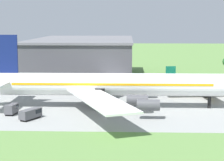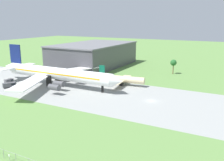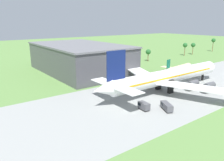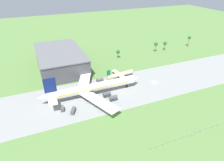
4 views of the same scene
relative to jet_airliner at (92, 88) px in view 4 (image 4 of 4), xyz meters
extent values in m
plane|color=#5B8442|center=(48.70, -1.25, -5.87)|extent=(600.00, 600.00, 0.00)
cube|color=gray|center=(48.70, -1.25, -5.86)|extent=(320.00, 44.00, 0.02)
cylinder|color=white|center=(1.32, 0.00, 0.07)|extent=(58.74, 5.69, 5.69)
cone|color=white|center=(32.96, 0.00, 0.07)|extent=(4.55, 5.57, 5.57)
cone|color=white|center=(-31.61, 0.00, 0.50)|extent=(7.11, 5.40, 5.40)
cube|color=#EFA314|center=(1.32, 0.00, 0.50)|extent=(49.93, 5.80, 0.57)
cube|color=navy|center=(-26.35, 0.00, 7.75)|extent=(7.39, 0.50, 9.67)
cube|color=white|center=(-26.63, 0.00, 0.92)|extent=(5.12, 22.74, 0.30)
cube|color=white|center=(-0.79, -15.03, -0.92)|extent=(18.12, 30.65, 0.44)
cube|color=white|center=(-0.79, 15.03, -0.92)|extent=(18.12, 30.65, 0.44)
cylinder|color=#4C4C51|center=(7.60, -6.82, -2.60)|extent=(5.12, 2.56, 2.56)
cylinder|color=#4C4C51|center=(9.89, -12.51, -2.60)|extent=(5.12, 2.56, 2.56)
cylinder|color=#4C4C51|center=(7.60, 6.82, -2.60)|extent=(5.12, 2.56, 2.56)
cylinder|color=#4C4C51|center=(9.89, 12.51, -2.60)|extent=(5.12, 2.56, 2.56)
cube|color=black|center=(25.99, 0.00, -3.18)|extent=(0.70, 0.90, 5.37)
cube|color=black|center=(-1.62, -3.13, -3.18)|extent=(2.40, 1.20, 5.37)
cube|color=black|center=(-1.62, 3.13, -3.18)|extent=(2.40, 1.20, 5.37)
cylinder|color=beige|center=(27.69, 15.23, -2.83)|extent=(22.86, 5.95, 3.19)
cube|color=#0F6647|center=(17.58, 13.98, 1.00)|extent=(2.88, 0.59, 4.47)
cube|color=beige|center=(27.69, 15.23, -3.15)|extent=(6.30, 20.69, 0.24)
cube|color=black|center=(27.69, 15.23, -4.35)|extent=(1.54, 3.00, 3.03)
cube|color=black|center=(-16.45, -13.54, -5.67)|extent=(3.84, 5.18, 0.40)
cube|color=#4C4C51|center=(-16.45, -13.54, -4.50)|extent=(4.42, 6.04, 1.94)
cube|color=black|center=(-15.73, -12.13, -4.21)|extent=(2.74, 2.73, 0.90)
cube|color=black|center=(-22.08, -9.01, -5.67)|extent=(2.15, 3.61, 0.40)
cube|color=#4C4C51|center=(-22.08, -9.01, -4.41)|extent=(2.41, 4.23, 2.11)
cube|color=black|center=(-21.97, -7.90, -4.10)|extent=(2.18, 1.62, 0.90)
cylinder|color=gray|center=(8.70, -56.25, -4.82)|extent=(0.10, 0.10, 2.10)
cylinder|color=gray|center=(12.70, -56.25, -4.82)|extent=(0.10, 0.10, 2.10)
cylinder|color=gray|center=(16.70, -56.25, -4.82)|extent=(0.10, 0.10, 2.10)
cylinder|color=gray|center=(20.70, -56.25, -4.82)|extent=(0.10, 0.10, 2.10)
cylinder|color=gray|center=(24.70, -56.25, -4.82)|extent=(0.10, 0.10, 2.10)
cylinder|color=gray|center=(28.70, -56.25, -4.82)|extent=(0.10, 0.10, 2.10)
cylinder|color=gray|center=(32.70, -56.25, -4.82)|extent=(0.10, 0.10, 2.10)
cylinder|color=gray|center=(36.70, -56.25, -4.82)|extent=(0.10, 0.10, 2.10)
cylinder|color=gray|center=(40.70, -56.25, -4.82)|extent=(0.10, 0.10, 2.10)
cylinder|color=gray|center=(44.70, -56.25, -4.82)|extent=(0.10, 0.10, 2.10)
cylinder|color=gray|center=(48.70, -56.25, -4.82)|extent=(0.10, 0.10, 2.10)
cylinder|color=gray|center=(52.70, -56.25, -4.82)|extent=(0.10, 0.10, 2.10)
cylinder|color=gray|center=(56.70, -56.25, -4.82)|extent=(0.10, 0.10, 2.10)
cylinder|color=gray|center=(48.70, -56.25, -3.81)|extent=(80.00, 0.06, 0.06)
cylinder|color=gray|center=(34.95, -56.55, -5.07)|extent=(0.08, 0.08, 1.60)
cube|color=white|center=(34.95, -56.57, -4.47)|extent=(0.44, 0.03, 0.56)
cube|color=#47474C|center=(-11.38, 52.60, 1.37)|extent=(36.00, 60.00, 14.48)
cube|color=slate|center=(-11.38, 52.60, 9.01)|extent=(36.72, 61.20, 0.80)
cylinder|color=brown|center=(42.90, 52.39, -2.82)|extent=(0.56, 0.56, 6.09)
sphere|color=#235B28|center=(42.90, 52.39, 0.83)|extent=(3.60, 3.60, 3.60)
cylinder|color=brown|center=(128.28, 52.39, -0.94)|extent=(0.56, 0.56, 9.86)
sphere|color=#235B28|center=(128.28, 52.39, 4.59)|extent=(3.60, 3.60, 3.60)
cylinder|color=brown|center=(85.36, 52.39, -1.79)|extent=(0.56, 0.56, 8.15)
sphere|color=#235B28|center=(85.36, 52.39, 2.89)|extent=(3.60, 3.60, 3.60)
cylinder|color=brown|center=(96.62, 52.39, -2.10)|extent=(0.56, 0.56, 7.54)
sphere|color=#235B28|center=(96.62, 52.39, 2.27)|extent=(3.60, 3.60, 3.60)
camera|label=1|loc=(5.24, -101.43, 16.03)|focal=65.00mm
camera|label=2|loc=(78.94, -89.78, 25.03)|focal=40.00mm
camera|label=3|loc=(-69.11, -54.97, 21.60)|focal=35.00mm
camera|label=4|loc=(-32.39, -109.98, 68.38)|focal=32.00mm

